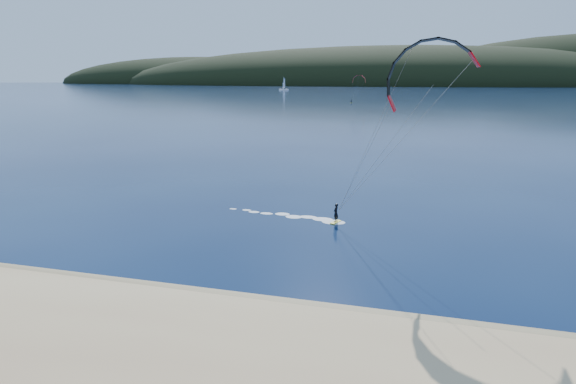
# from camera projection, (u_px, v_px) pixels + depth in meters

# --- Properties ---
(ground) EXTENTS (1800.00, 1800.00, 0.00)m
(ground) POSITION_uv_depth(u_px,v_px,m) (207.00, 348.00, 21.95)
(ground) COLOR #071535
(ground) RESTS_ON ground
(wet_sand) EXTENTS (220.00, 2.50, 0.10)m
(wet_sand) POSITION_uv_depth(u_px,v_px,m) (242.00, 304.00, 26.16)
(wet_sand) COLOR olive
(wet_sand) RESTS_ON ground
(headland) EXTENTS (1200.00, 310.00, 140.00)m
(headland) POSITION_uv_depth(u_px,v_px,m) (421.00, 85.00, 720.71)
(headland) COLOR black
(headland) RESTS_ON ground
(kitesurfer_near) EXTENTS (21.13, 7.14, 14.52)m
(kitesurfer_near) POSITION_uv_depth(u_px,v_px,m) (423.00, 94.00, 32.98)
(kitesurfer_near) COLOR yellow
(kitesurfer_near) RESTS_ON ground
(kitesurfer_far) EXTENTS (7.21, 4.74, 11.12)m
(kitesurfer_far) POSITION_uv_depth(u_px,v_px,m) (359.00, 82.00, 220.28)
(kitesurfer_far) COLOR yellow
(kitesurfer_far) RESTS_ON ground
(sailboat) EXTENTS (8.59, 5.38, 11.99)m
(sailboat) POSITION_uv_depth(u_px,v_px,m) (284.00, 89.00, 433.56)
(sailboat) COLOR white
(sailboat) RESTS_ON ground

